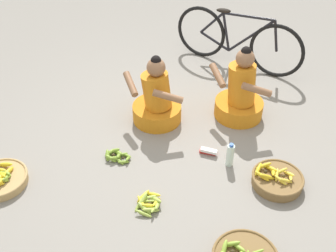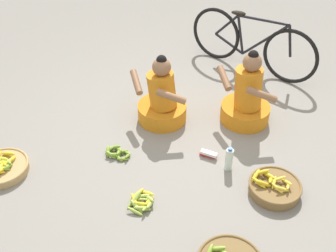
% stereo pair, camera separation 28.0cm
% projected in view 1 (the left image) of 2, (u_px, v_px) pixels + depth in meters
% --- Properties ---
extents(ground_plane, '(10.00, 10.00, 0.00)m').
position_uv_depth(ground_plane, '(174.00, 141.00, 4.07)').
color(ground_plane, gray).
extents(vendor_woman_front, '(0.71, 0.52, 0.77)m').
position_uv_depth(vendor_woman_front, '(157.00, 101.00, 4.20)').
color(vendor_woman_front, orange).
rests_on(vendor_woman_front, ground).
extents(vendor_woman_behind, '(0.70, 0.52, 0.83)m').
position_uv_depth(vendor_woman_behind, '(240.00, 95.00, 4.25)').
color(vendor_woman_behind, orange).
rests_on(vendor_woman_behind, ground).
extents(bicycle_leaning, '(1.66, 0.46, 0.73)m').
position_uv_depth(bicycle_leaning, '(237.00, 40.00, 5.04)').
color(bicycle_leaning, black).
rests_on(bicycle_leaning, ground).
extents(banana_basket_near_vendor, '(0.46, 0.46, 0.17)m').
position_uv_depth(banana_basket_near_vendor, '(277.00, 179.00, 3.58)').
color(banana_basket_near_vendor, brown).
rests_on(banana_basket_near_vendor, ground).
extents(banana_basket_mid_right, '(0.49, 0.49, 0.15)m').
position_uv_depth(banana_basket_mid_right, '(0.00, 179.00, 3.59)').
color(banana_basket_mid_right, tan).
rests_on(banana_basket_mid_right, ground).
extents(loose_bananas_back_right, '(0.25, 0.27, 0.10)m').
position_uv_depth(loose_bananas_back_right, '(149.00, 203.00, 3.40)').
color(loose_bananas_back_right, '#9EB747').
rests_on(loose_bananas_back_right, ground).
extents(loose_bananas_front_center, '(0.28, 0.20, 0.09)m').
position_uv_depth(loose_bananas_front_center, '(117.00, 156.00, 3.86)').
color(loose_bananas_front_center, olive).
rests_on(loose_bananas_front_center, ground).
extents(water_bottle, '(0.07, 0.07, 0.26)m').
position_uv_depth(water_bottle, '(230.00, 155.00, 3.73)').
color(water_bottle, silver).
rests_on(water_bottle, ground).
extents(packet_carton_stack, '(0.17, 0.07, 0.06)m').
position_uv_depth(packet_carton_stack, '(208.00, 151.00, 3.91)').
color(packet_carton_stack, red).
rests_on(packet_carton_stack, ground).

